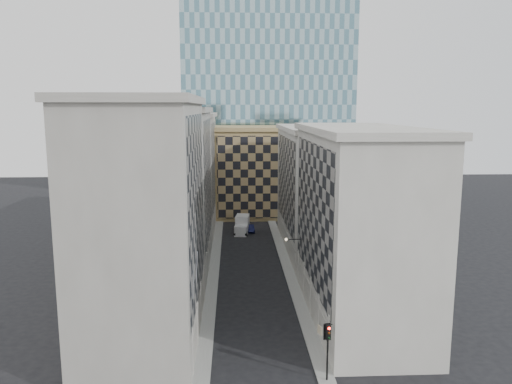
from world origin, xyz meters
name	(u,v)px	position (x,y,z in m)	size (l,w,h in m)	color
sidewalk_west	(214,272)	(-5.25, 30.00, 0.07)	(1.50, 100.00, 0.15)	gray
sidewalk_east	(289,271)	(5.25, 30.00, 0.07)	(1.50, 100.00, 0.15)	gray
bldg_left_a	(147,220)	(-10.88, 11.00, 11.82)	(10.80, 22.80, 23.70)	#9A958A
bldg_left_b	(173,189)	(-10.88, 33.00, 11.32)	(10.80, 22.80, 22.70)	gray
bldg_left_c	(187,173)	(-10.88, 55.00, 10.83)	(10.80, 22.80, 21.70)	#9A958A
bldg_right_a	(357,223)	(10.88, 15.00, 10.32)	(10.80, 26.80, 20.70)	#B9B5A9
bldg_right_b	(316,188)	(10.89, 42.00, 9.85)	(10.80, 28.80, 19.70)	#B9B5A9
tan_block	(254,171)	(2.00, 67.90, 9.44)	(16.80, 14.80, 18.80)	tan
church_tower	(243,89)	(0.00, 82.00, 26.95)	(7.20, 7.20, 51.50)	#302B25
flagpoles_left	(195,274)	(-5.90, 6.00, 8.00)	(0.10, 6.33, 2.33)	gray
bracket_lamp	(288,239)	(4.38, 24.00, 6.20)	(1.98, 0.36, 0.36)	black
traffic_light	(328,340)	(5.27, 1.34, 3.69)	(0.61, 0.59, 4.93)	black
box_truck	(242,226)	(-0.87, 52.06, 1.36)	(3.01, 5.93, 3.12)	silver
dark_car	(250,228)	(0.62, 52.81, 0.65)	(1.37, 3.93, 1.29)	#0F1237
shop_sign	(321,330)	(4.95, 3.00, 3.83)	(1.27, 0.74, 0.85)	black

